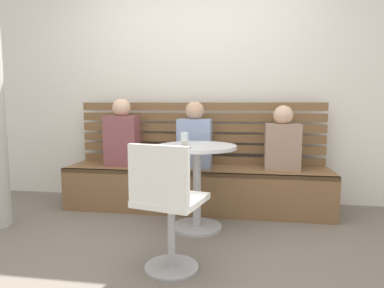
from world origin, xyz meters
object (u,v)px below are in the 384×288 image
object	(u,v)px
booth_bench	(196,188)
cafe_table	(197,170)
cup_water_clear	(184,138)
person_child_middle	(282,142)
cup_espresso_small	(184,144)
person_adult	(122,136)
white_chair	(167,203)
person_child_left	(195,138)
phone_on_table	(181,148)

from	to	relation	value
booth_bench	cafe_table	distance (m)	0.61
cup_water_clear	person_child_middle	bearing A→B (deg)	31.64
cup_espresso_small	booth_bench	bearing A→B (deg)	89.71
booth_bench	cup_espresso_small	size ratio (longest dim) A/B	48.21
cafe_table	person_adult	size ratio (longest dim) A/B	1.04
white_chair	person_child_left	world-z (taller)	person_child_left
cup_espresso_small	phone_on_table	xyz separation A→B (m)	(-0.01, -0.09, -0.02)
cafe_table	cup_water_clear	size ratio (longest dim) A/B	6.73
cup_water_clear	phone_on_table	distance (m)	0.27
booth_bench	person_adult	bearing A→B (deg)	178.75
person_child_middle	cup_water_clear	distance (m)	1.05
person_adult	cup_espresso_small	world-z (taller)	person_adult
cafe_table	cup_water_clear	distance (m)	0.30
person_child_left	person_child_middle	world-z (taller)	person_child_left
booth_bench	person_adult	xyz separation A→B (m)	(-0.79, 0.02, 0.53)
person_adult	person_child_middle	xyz separation A→B (m)	(1.65, 0.02, -0.03)
booth_bench	person_adult	size ratio (longest dim) A/B	3.81
cafe_table	white_chair	world-z (taller)	white_chair
booth_bench	cup_espresso_small	distance (m)	0.87
person_child_middle	cup_water_clear	xyz separation A→B (m)	(-0.89, -0.55, 0.07)
person_adult	cup_espresso_small	bearing A→B (deg)	-41.51
person_child_left	cup_espresso_small	bearing A→B (deg)	-88.88
person_adult	cup_water_clear	xyz separation A→B (m)	(0.76, -0.53, 0.04)
white_chair	booth_bench	bearing A→B (deg)	90.16
white_chair	person_child_left	distance (m)	1.39
phone_on_table	cafe_table	bearing A→B (deg)	-70.99
person_child_left	person_child_middle	xyz separation A→B (m)	(0.88, 0.01, -0.02)
cafe_table	cup_water_clear	xyz separation A→B (m)	(-0.11, 0.02, 0.28)
phone_on_table	booth_bench	bearing A→B (deg)	-50.76
booth_bench	cup_espresso_small	world-z (taller)	cup_espresso_small
phone_on_table	person_child_middle	bearing A→B (deg)	-97.18
cafe_table	person_child_middle	size ratio (longest dim) A/B	1.16
phone_on_table	person_adult	bearing A→B (deg)	-5.36
person_child_middle	cup_water_clear	bearing A→B (deg)	-148.36
person_child_middle	cup_espresso_small	size ratio (longest dim) A/B	11.41
cafe_table	person_child_left	size ratio (longest dim) A/B	1.09
cafe_table	phone_on_table	size ratio (longest dim) A/B	5.29
person_child_left	person_adult	bearing A→B (deg)	-179.76
person_child_middle	white_chair	bearing A→B (deg)	-121.88
booth_bench	cafe_table	xyz separation A→B (m)	(0.08, -0.53, 0.30)
person_adult	cup_espresso_small	xyz separation A→B (m)	(0.79, -0.70, 0.01)
person_adult	phone_on_table	bearing A→B (deg)	-45.24
white_chair	cup_espresso_small	bearing A→B (deg)	90.63
white_chair	cup_water_clear	size ratio (longest dim) A/B	7.73
cafe_table	booth_bench	bearing A→B (deg)	99.04
cafe_table	cup_espresso_small	xyz separation A→B (m)	(-0.09, -0.15, 0.25)
cup_espresso_small	person_child_left	bearing A→B (deg)	91.12
cafe_table	person_adult	world-z (taller)	person_adult
booth_bench	person_child_middle	size ratio (longest dim) A/B	4.23
booth_bench	person_adult	distance (m)	0.96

